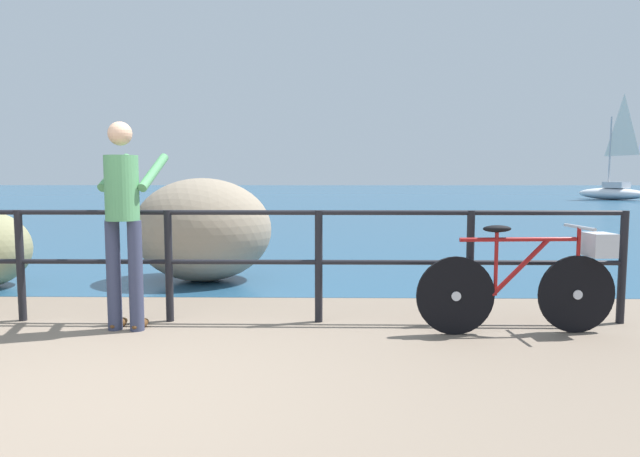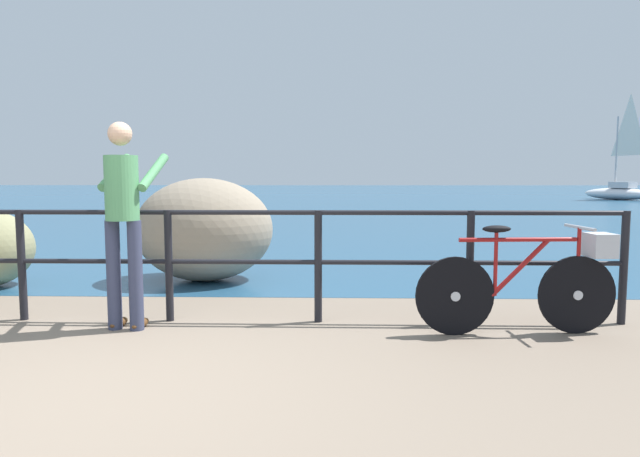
{
  "view_description": "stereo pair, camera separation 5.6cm",
  "coord_description": "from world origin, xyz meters",
  "px_view_note": "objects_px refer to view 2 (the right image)",
  "views": [
    {
      "loc": [
        1.46,
        -3.19,
        1.31
      ],
      "look_at": [
        1.37,
        2.15,
        0.82
      ],
      "focal_mm": 30.93,
      "sensor_mm": 36.0,
      "label": 1
    },
    {
      "loc": [
        1.52,
        -3.18,
        1.31
      ],
      "look_at": [
        1.37,
        2.15,
        0.82
      ],
      "focal_mm": 30.93,
      "sensor_mm": 36.0,
      "label": 2
    }
  ],
  "objects_px": {
    "person_at_railing": "(124,215)",
    "sailboat": "(619,188)",
    "breakwater_boulder_main": "(204,230)",
    "bicycle": "(534,279)"
  },
  "relations": [
    {
      "from": "bicycle",
      "to": "breakwater_boulder_main",
      "type": "distance_m",
      "value": 4.07
    },
    {
      "from": "person_at_railing",
      "to": "breakwater_boulder_main",
      "type": "relative_size",
      "value": 1.02
    },
    {
      "from": "bicycle",
      "to": "person_at_railing",
      "type": "height_order",
      "value": "person_at_railing"
    },
    {
      "from": "person_at_railing",
      "to": "breakwater_boulder_main",
      "type": "bearing_deg",
      "value": 2.63
    },
    {
      "from": "bicycle",
      "to": "sailboat",
      "type": "relative_size",
      "value": 0.28
    },
    {
      "from": "person_at_railing",
      "to": "breakwater_boulder_main",
      "type": "xyz_separation_m",
      "value": [
        0.15,
        2.27,
        -0.34
      ]
    },
    {
      "from": "breakwater_boulder_main",
      "to": "sailboat",
      "type": "height_order",
      "value": "sailboat"
    },
    {
      "from": "breakwater_boulder_main",
      "to": "person_at_railing",
      "type": "bearing_deg",
      "value": -93.68
    },
    {
      "from": "breakwater_boulder_main",
      "to": "sailboat",
      "type": "distance_m",
      "value": 31.97
    },
    {
      "from": "person_at_railing",
      "to": "sailboat",
      "type": "bearing_deg",
      "value": -26.88
    }
  ]
}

